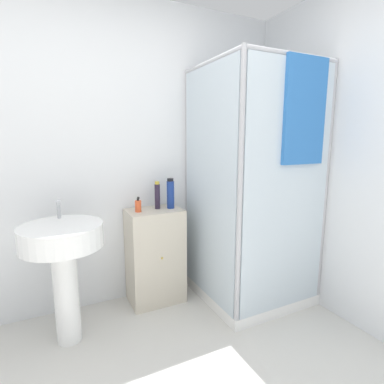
# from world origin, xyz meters

# --- Properties ---
(wall_back) EXTENTS (6.40, 0.06, 2.50)m
(wall_back) POSITION_xyz_m (0.00, 1.70, 1.25)
(wall_back) COLOR silver
(wall_back) RESTS_ON ground_plane
(shower_enclosure) EXTENTS (0.86, 0.89, 1.97)m
(shower_enclosure) POSITION_xyz_m (1.19, 1.15, 0.57)
(shower_enclosure) COLOR white
(shower_enclosure) RESTS_ON ground_plane
(vanity_cabinet) EXTENTS (0.45, 0.34, 0.81)m
(vanity_cabinet) POSITION_xyz_m (0.45, 1.51, 0.40)
(vanity_cabinet) COLOR beige
(vanity_cabinet) RESTS_ON ground_plane
(sink) EXTENTS (0.53, 0.53, 0.97)m
(sink) POSITION_xyz_m (-0.27, 1.27, 0.64)
(sink) COLOR white
(sink) RESTS_ON ground_plane
(soap_dispenser) EXTENTS (0.05, 0.05, 0.12)m
(soap_dispenser) POSITION_xyz_m (0.31, 1.50, 0.86)
(soap_dispenser) COLOR #E5562D
(soap_dispenser) RESTS_ON vanity_cabinet
(shampoo_bottle_tall_black) EXTENTS (0.04, 0.04, 0.23)m
(shampoo_bottle_tall_black) POSITION_xyz_m (0.49, 1.54, 0.92)
(shampoo_bottle_tall_black) COLOR #281E33
(shampoo_bottle_tall_black) RESTS_ON vanity_cabinet
(shampoo_bottle_blue) EXTENTS (0.06, 0.06, 0.26)m
(shampoo_bottle_blue) POSITION_xyz_m (0.60, 1.50, 0.93)
(shampoo_bottle_blue) COLOR navy
(shampoo_bottle_blue) RESTS_ON vanity_cabinet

